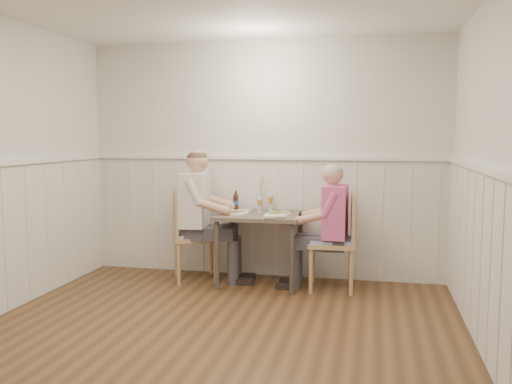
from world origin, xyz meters
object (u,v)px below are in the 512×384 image
beer_bottle (236,201)px  diner_cream (199,225)px  dining_table (260,224)px  grass_vase (260,193)px  chair_right (338,238)px  chair_left (190,232)px  man_in_pink (331,236)px

beer_bottle → diner_cream: bearing=-147.3°
dining_table → grass_vase: bearing=102.6°
beer_bottle → grass_vase: 0.28m
chair_right → diner_cream: 1.48m
chair_right → beer_bottle: size_ratio=4.55×
dining_table → grass_vase: grass_vase is taller
chair_left → man_in_pink: 1.53m
diner_cream → grass_vase: (0.60, 0.29, 0.33)m
chair_right → beer_bottle: 1.20m
chair_right → man_in_pink: (-0.07, -0.04, 0.02)m
chair_left → dining_table: bearing=-1.5°
chair_left → grass_vase: size_ratio=2.35×
grass_vase → diner_cream: bearing=-154.5°
chair_left → grass_vase: grass_vase is taller
dining_table → man_in_pink: bearing=-4.3°
chair_left → diner_cream: (0.12, -0.02, 0.08)m
grass_vase → chair_right: bearing=-19.3°
man_in_pink → grass_vase: (-0.81, 0.34, 0.38)m
chair_right → grass_vase: 1.01m
dining_table → chair_left: chair_left is taller
dining_table → diner_cream: diner_cream is taller
dining_table → chair_right: 0.82m
diner_cream → beer_bottle: size_ratio=6.70×
dining_table → man_in_pink: size_ratio=0.66×
grass_vase → chair_left: bearing=-159.6°
chair_left → man_in_pink: bearing=-2.8°
man_in_pink → grass_vase: bearing=157.0°
chair_right → man_in_pink: 0.08m
chair_right → beer_bottle: (-1.13, 0.24, 0.32)m
diner_cream → grass_vase: 0.75m
chair_right → diner_cream: size_ratio=0.68×
chair_left → beer_bottle: bearing=23.7°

